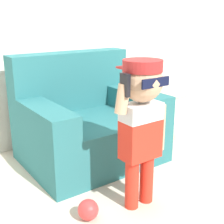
% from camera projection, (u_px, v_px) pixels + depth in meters
% --- Properties ---
extents(ground_plane, '(10.00, 10.00, 0.00)m').
position_uv_depth(ground_plane, '(86.00, 165.00, 2.60)').
color(ground_plane, beige).
extents(wall_back, '(10.00, 0.05, 2.60)m').
position_uv_depth(wall_back, '(42.00, 3.00, 2.75)').
color(wall_back, silver).
rests_on(wall_back, ground_plane).
extents(armchair, '(1.09, 0.86, 0.89)m').
position_uv_depth(armchair, '(87.00, 123.00, 2.67)').
color(armchair, '#286B70').
rests_on(armchair, ground_plane).
extents(person_child, '(0.39, 0.29, 0.95)m').
position_uv_depth(person_child, '(142.00, 112.00, 1.88)').
color(person_child, red).
rests_on(person_child, ground_plane).
extents(side_table, '(0.44, 0.44, 0.47)m').
position_uv_depth(side_table, '(164.00, 111.00, 3.10)').
color(side_table, beige).
rests_on(side_table, ground_plane).
extents(toy_ball, '(0.13, 0.13, 0.13)m').
position_uv_depth(toy_ball, '(88.00, 210.00, 1.89)').
color(toy_ball, '#D13838').
rests_on(toy_ball, ground_plane).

